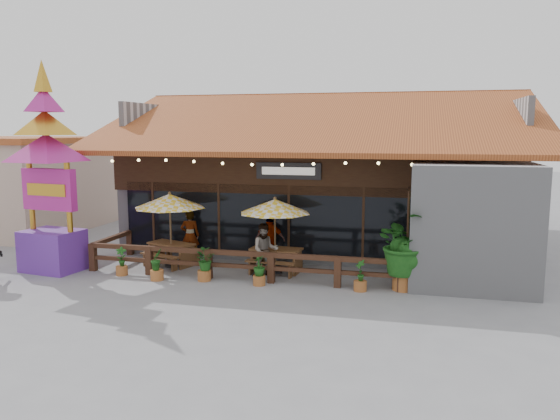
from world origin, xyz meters
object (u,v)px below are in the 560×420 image
(umbrella_right, at_px, (275,207))
(tropical_plant, at_px, (404,245))
(umbrella_left, at_px, (170,201))
(picnic_table_left, at_px, (171,250))
(picnic_table_right, at_px, (276,256))
(thai_sign_tower, at_px, (47,153))

(umbrella_right, height_order, tropical_plant, umbrella_right)
(umbrella_right, bearing_deg, tropical_plant, -14.04)
(umbrella_left, height_order, umbrella_right, umbrella_left)
(picnic_table_left, xyz_separation_m, picnic_table_right, (3.68, -0.05, 0.01))
(umbrella_right, relative_size, picnic_table_right, 1.41)
(umbrella_left, relative_size, tropical_plant, 1.19)
(picnic_table_left, bearing_deg, umbrella_right, -1.80)
(umbrella_left, relative_size, umbrella_right, 1.11)
(umbrella_left, bearing_deg, tropical_plant, -6.95)
(picnic_table_left, bearing_deg, tropical_plant, -8.33)
(umbrella_right, xyz_separation_m, picnic_table_right, (0.02, 0.07, -1.62))
(thai_sign_tower, bearing_deg, umbrella_left, 21.82)
(umbrella_right, bearing_deg, picnic_table_right, 71.40)
(picnic_table_left, relative_size, thai_sign_tower, 0.27)
(picnic_table_right, xyz_separation_m, tropical_plant, (4.03, -1.08, 0.79))
(umbrella_left, distance_m, picnic_table_right, 3.97)
(tropical_plant, bearing_deg, picnic_table_left, 171.67)
(umbrella_left, xyz_separation_m, umbrella_right, (3.57, 0.08, -0.07))
(umbrella_right, height_order, thai_sign_tower, thai_sign_tower)
(picnic_table_left, relative_size, tropical_plant, 0.85)
(picnic_table_left, bearing_deg, picnic_table_right, -0.74)
(thai_sign_tower, height_order, tropical_plant, thai_sign_tower)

